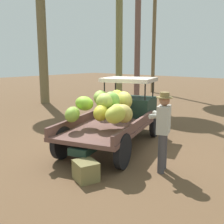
# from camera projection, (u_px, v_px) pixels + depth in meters

# --- Properties ---
(ground_plane) EXTENTS (60.00, 60.00, 0.00)m
(ground_plane) POSITION_uv_depth(u_px,v_px,m) (111.00, 145.00, 7.64)
(ground_plane) COLOR brown
(truck) EXTENTS (4.66, 2.79, 1.84)m
(truck) POSITION_uv_depth(u_px,v_px,m) (119.00, 111.00, 7.68)
(truck) COLOR #1B3026
(truck) RESTS_ON ground
(farmer) EXTENTS (0.55, 0.51, 1.73)m
(farmer) POSITION_uv_depth(u_px,v_px,m) (163.00, 127.00, 5.73)
(farmer) COLOR #454145
(farmer) RESTS_ON ground
(wooden_crate) EXTENTS (0.56, 0.60, 0.39)m
(wooden_crate) POSITION_uv_depth(u_px,v_px,m) (86.00, 171.00, 5.43)
(wooden_crate) COLOR olive
(wooden_crate) RESTS_ON ground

